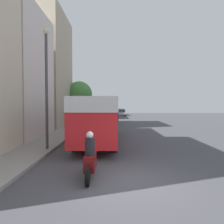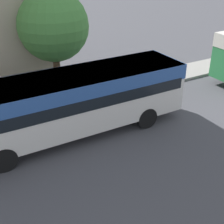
{
  "view_description": "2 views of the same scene",
  "coord_description": "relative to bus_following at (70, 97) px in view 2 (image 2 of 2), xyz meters",
  "views": [
    {
      "loc": [
        -0.54,
        -7.41,
        2.71
      ],
      "look_at": [
        -0.72,
        24.93,
        1.55
      ],
      "focal_mm": 35.0,
      "sensor_mm": 36.0,
      "label": 1
    },
    {
      "loc": [
        9.69,
        17.53,
        7.56
      ],
      "look_at": [
        0.18,
        22.93,
        1.73
      ],
      "focal_mm": 50.0,
      "sensor_mm": 36.0,
      "label": 2
    }
  ],
  "objects": [
    {
      "name": "bus_following",
      "position": [
        0.0,
        0.0,
        0.0
      ],
      "size": [
        2.62,
        10.55,
        2.8
      ],
      "color": "silver",
      "rests_on": "ground_plane"
    },
    {
      "name": "street_tree",
      "position": [
        -3.51,
        0.74,
        2.25
      ],
      "size": [
        3.52,
        3.52,
        5.71
      ],
      "color": "brown",
      "rests_on": "sidewalk"
    }
  ]
}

